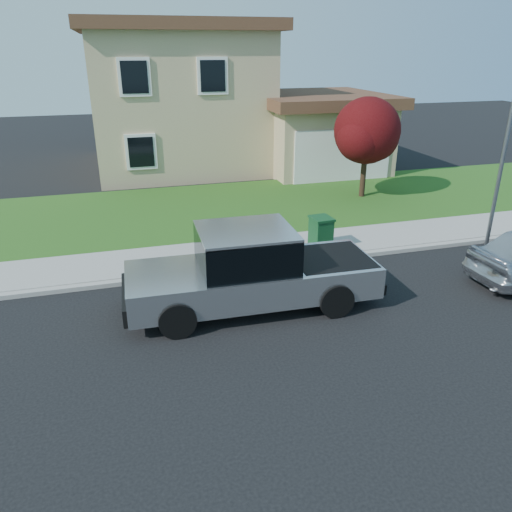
# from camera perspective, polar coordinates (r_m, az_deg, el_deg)

# --- Properties ---
(ground) EXTENTS (80.00, 80.00, 0.00)m
(ground) POSITION_cam_1_polar(r_m,az_deg,el_deg) (11.47, 3.20, -7.33)
(ground) COLOR black
(ground) RESTS_ON ground
(curb) EXTENTS (40.00, 0.20, 0.12)m
(curb) POSITION_cam_1_polar(r_m,az_deg,el_deg) (14.18, 3.24, -0.87)
(curb) COLOR gray
(curb) RESTS_ON ground
(sidewalk) EXTENTS (40.00, 2.00, 0.15)m
(sidewalk) POSITION_cam_1_polar(r_m,az_deg,el_deg) (15.13, 1.89, 0.80)
(sidewalk) COLOR gray
(sidewalk) RESTS_ON ground
(lawn) EXTENTS (40.00, 7.00, 0.10)m
(lawn) POSITION_cam_1_polar(r_m,az_deg,el_deg) (19.23, -2.20, 5.59)
(lawn) COLOR #184012
(lawn) RESTS_ON ground
(house) EXTENTS (14.00, 11.30, 6.85)m
(house) POSITION_cam_1_polar(r_m,az_deg,el_deg) (26.26, -5.93, 17.11)
(house) COLOR tan
(house) RESTS_ON ground
(pickup_truck) EXTENTS (6.02, 2.39, 1.96)m
(pickup_truck) POSITION_cam_1_polar(r_m,az_deg,el_deg) (11.64, -0.54, -1.74)
(pickup_truck) COLOR black
(pickup_truck) RESTS_ON ground
(woman) EXTENTS (0.60, 0.46, 1.60)m
(woman) POSITION_cam_1_polar(r_m,az_deg,el_deg) (12.94, -0.64, 0.13)
(woman) COLOR #DC8979
(woman) RESTS_ON ground
(ornamental_tree) EXTENTS (2.84, 2.57, 3.90)m
(ornamental_tree) POSITION_cam_1_polar(r_m,az_deg,el_deg) (20.47, 12.63, 13.46)
(ornamental_tree) COLOR black
(ornamental_tree) RESTS_ON lawn
(trash_bin) EXTENTS (0.64, 0.72, 0.96)m
(trash_bin) POSITION_cam_1_polar(r_m,az_deg,el_deg) (14.99, 7.42, 2.69)
(trash_bin) COLOR #103D1C
(trash_bin) RESTS_ON sidewalk
(street_lamp) EXTENTS (0.25, 0.62, 4.79)m
(street_lamp) POSITION_cam_1_polar(r_m,az_deg,el_deg) (15.71, 26.39, 9.41)
(street_lamp) COLOR slate
(street_lamp) RESTS_ON ground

